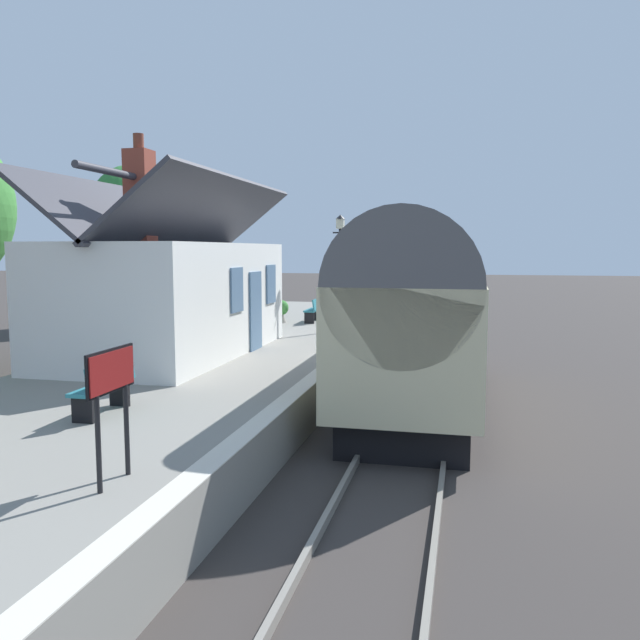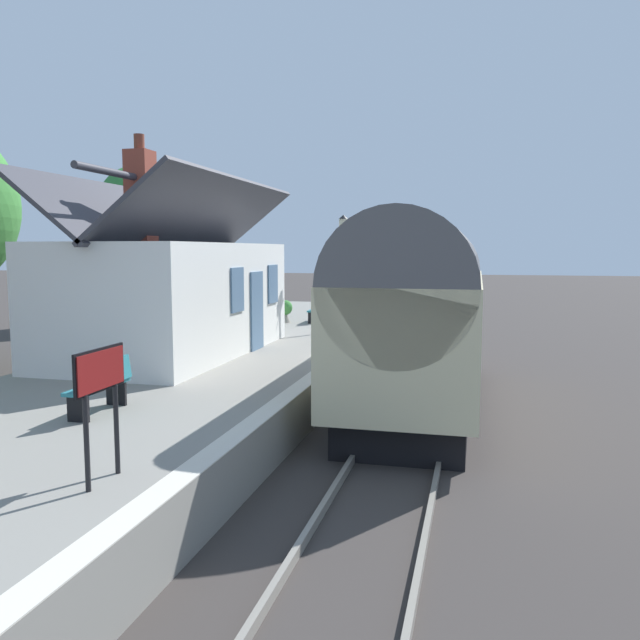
% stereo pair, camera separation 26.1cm
% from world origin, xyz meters
% --- Properties ---
extents(ground_plane, '(160.00, 160.00, 0.00)m').
position_xyz_m(ground_plane, '(0.00, 0.00, 0.00)').
color(ground_plane, '#383330').
extents(platform, '(32.00, 6.64, 0.92)m').
position_xyz_m(platform, '(0.00, 4.32, 0.46)').
color(platform, gray).
rests_on(platform, ground).
extents(platform_edge_coping, '(32.00, 0.36, 0.02)m').
position_xyz_m(platform_edge_coping, '(0.00, 1.18, 0.93)').
color(platform_edge_coping, beige).
rests_on(platform_edge_coping, platform).
extents(rail_near, '(52.00, 0.08, 0.14)m').
position_xyz_m(rail_near, '(0.00, -1.62, 0.07)').
color(rail_near, gray).
rests_on(rail_near, ground).
extents(rail_far, '(52.00, 0.08, 0.14)m').
position_xyz_m(rail_far, '(0.00, -0.18, 0.07)').
color(rail_far, gray).
rests_on(rail_far, ground).
extents(train, '(9.34, 2.73, 4.32)m').
position_xyz_m(train, '(-1.29, -0.90, 2.22)').
color(train, black).
rests_on(train, ground).
extents(station_building, '(7.92, 4.00, 5.32)m').
position_xyz_m(station_building, '(-0.84, 5.48, 2.48)').
color(station_building, white).
rests_on(station_building, platform).
extents(bench_near_building, '(1.42, 0.48, 0.88)m').
position_xyz_m(bench_near_building, '(11.11, 3.88, 1.40)').
color(bench_near_building, '#26727F').
rests_on(bench_near_building, platform).
extents(bench_by_lamp, '(1.42, 0.49, 0.88)m').
position_xyz_m(bench_by_lamp, '(9.22, 3.75, 1.40)').
color(bench_by_lamp, '#26727F').
rests_on(bench_by_lamp, platform).
extents(bench_platform_end, '(1.41, 0.46, 0.88)m').
position_xyz_m(bench_platform_end, '(-6.75, 3.79, 1.40)').
color(bench_platform_end, '#26727F').
rests_on(bench_platform_end, platform).
extents(bench_mid_platform, '(1.41, 0.46, 0.88)m').
position_xyz_m(bench_mid_platform, '(7.04, 3.59, 1.40)').
color(bench_mid_platform, '#26727F').
rests_on(bench_mid_platform, platform).
extents(planter_by_door, '(0.48, 0.48, 0.83)m').
position_xyz_m(planter_by_door, '(6.56, 4.70, 1.37)').
color(planter_by_door, gray).
rests_on(planter_by_door, platform).
extents(planter_edge_far, '(0.50, 0.50, 0.76)m').
position_xyz_m(planter_edge_far, '(8.35, 6.49, 1.30)').
color(planter_edge_far, black).
rests_on(planter_edge_far, platform).
extents(lamp_post_platform, '(0.32, 0.50, 3.82)m').
position_xyz_m(lamp_post_platform, '(4.70, 2.15, 3.58)').
color(lamp_post_platform, black).
rests_on(lamp_post_platform, platform).
extents(station_sign_board, '(0.96, 0.06, 1.57)m').
position_xyz_m(station_sign_board, '(-9.51, 1.99, 2.11)').
color(station_sign_board, black).
rests_on(station_sign_board, platform).
extents(tree_distant, '(4.68, 4.22, 7.62)m').
position_xyz_m(tree_distant, '(12.17, 13.87, 4.62)').
color(tree_distant, '#4C3828').
rests_on(tree_distant, ground).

